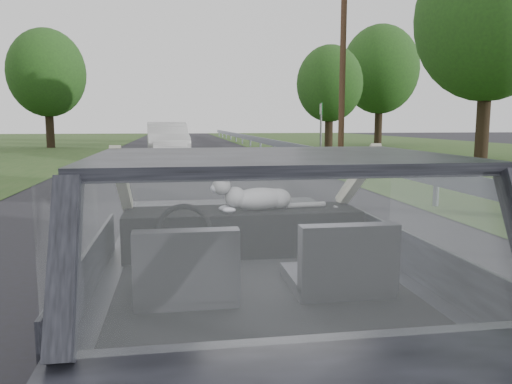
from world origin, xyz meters
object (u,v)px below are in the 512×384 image
object	(u,v)px
other_car	(167,140)
highway_sign	(321,128)
cat	(259,197)
subject_car	(257,276)
utility_pole	(343,65)

from	to	relation	value
other_car	highway_sign	xyz separation A→B (m)	(8.11, 3.77, 0.51)
cat	other_car	size ratio (longest dim) A/B	0.12
cat	other_car	bearing A→B (deg)	80.89
subject_car	other_car	size ratio (longest dim) A/B	0.82
utility_pole	other_car	bearing A→B (deg)	178.56
subject_car	other_car	bearing A→B (deg)	92.36
subject_car	cat	bearing A→B (deg)	79.17
cat	other_car	xyz separation A→B (m)	(-0.92, 19.13, -0.29)
subject_car	other_car	xyz separation A→B (m)	(-0.81, 19.71, 0.08)
other_car	highway_sign	bearing A→B (deg)	21.28
cat	highway_sign	size ratio (longest dim) A/B	0.23
cat	utility_pole	distance (m)	20.41
subject_car	cat	distance (m)	0.69
other_car	cat	bearing A→B (deg)	-90.89
highway_sign	utility_pole	world-z (taller)	utility_pole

